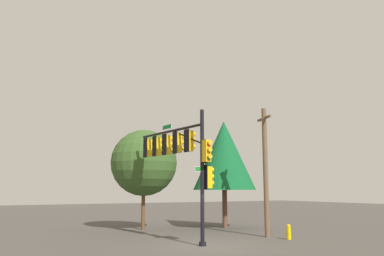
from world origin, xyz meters
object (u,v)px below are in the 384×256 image
(fire_hydrant, at_px, (289,232))
(tree_far, at_px, (144,163))
(signal_pole_assembly, at_px, (181,153))
(tree_mid, at_px, (224,155))
(utility_pole, at_px, (266,169))

(fire_hydrant, xyz_separation_m, tree_far, (9.11, 4.92, 4.20))
(tree_far, bearing_deg, signal_pole_assembly, 174.27)
(tree_mid, xyz_separation_m, tree_far, (1.92, 5.56, -0.64))
(signal_pole_assembly, distance_m, fire_hydrant, 7.41)
(tree_mid, height_order, tree_far, tree_mid)
(utility_pole, distance_m, tree_far, 8.95)
(signal_pole_assembly, bearing_deg, tree_mid, -51.38)
(signal_pole_assembly, bearing_deg, tree_far, -5.73)
(tree_mid, bearing_deg, signal_pole_assembly, 128.62)
(utility_pole, relative_size, fire_hydrant, 9.20)
(signal_pole_assembly, xyz_separation_m, tree_mid, (5.00, -6.26, 0.52))
(signal_pole_assembly, relative_size, tree_mid, 0.87)
(fire_hydrant, bearing_deg, signal_pole_assembly, 68.67)
(signal_pole_assembly, xyz_separation_m, utility_pole, (-0.70, -5.35, -0.79))
(signal_pole_assembly, height_order, fire_hydrant, signal_pole_assembly)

